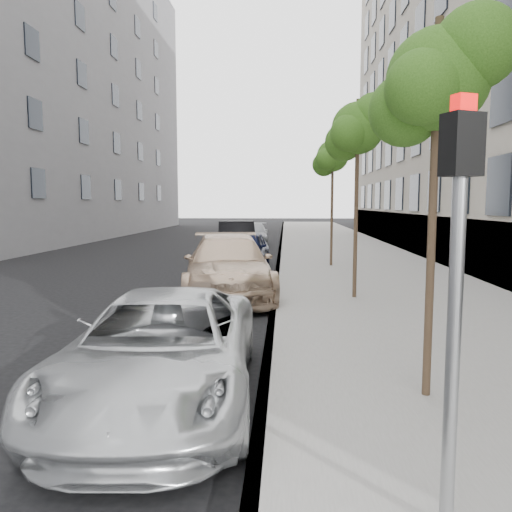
# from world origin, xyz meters

# --- Properties ---
(ground) EXTENTS (160.00, 160.00, 0.00)m
(ground) POSITION_xyz_m (0.00, 0.00, 0.00)
(ground) COLOR black
(ground) RESTS_ON ground
(sidewalk) EXTENTS (6.40, 72.00, 0.14)m
(sidewalk) POSITION_xyz_m (4.30, 24.00, 0.07)
(sidewalk) COLOR gray
(sidewalk) RESTS_ON ground
(curb) EXTENTS (0.15, 72.00, 0.14)m
(curb) POSITION_xyz_m (1.18, 24.00, 0.07)
(curb) COLOR #9E9B93
(curb) RESTS_ON ground
(tree_near) EXTENTS (1.57, 1.37, 4.57)m
(tree_near) POSITION_xyz_m (3.23, 1.50, 3.93)
(tree_near) COLOR #38281C
(tree_near) RESTS_ON sidewalk
(tree_mid) EXTENTS (1.64, 1.44, 5.00)m
(tree_mid) POSITION_xyz_m (3.23, 8.00, 4.33)
(tree_mid) COLOR #38281C
(tree_mid) RESTS_ON sidewalk
(tree_far) EXTENTS (1.57, 1.37, 4.91)m
(tree_far) POSITION_xyz_m (3.23, 14.50, 4.26)
(tree_far) COLOR #38281C
(tree_far) RESTS_ON sidewalk
(signal_pole) EXTENTS (0.29, 0.26, 3.08)m
(signal_pole) POSITION_xyz_m (2.62, -1.11, 2.07)
(signal_pole) COLOR #939699
(signal_pole) RESTS_ON sidewalk
(minivan) EXTENTS (2.51, 4.99, 1.36)m
(minivan) POSITION_xyz_m (-0.10, 1.45, 0.68)
(minivan) COLOR silver
(minivan) RESTS_ON ground
(suv) EXTENTS (3.07, 5.91, 1.64)m
(suv) POSITION_xyz_m (-0.10, 8.71, 0.82)
(suv) COLOR #CFB193
(suv) RESTS_ON ground
(sedan_blue) EXTENTS (1.87, 4.37, 1.47)m
(sedan_blue) POSITION_xyz_m (-0.10, 14.29, 0.74)
(sedan_blue) COLOR black
(sedan_blue) RESTS_ON ground
(sedan_black) EXTENTS (2.32, 5.13, 1.63)m
(sedan_black) POSITION_xyz_m (-0.94, 19.53, 0.82)
(sedan_black) COLOR black
(sedan_black) RESTS_ON ground
(sedan_rear) EXTENTS (1.98, 4.69, 1.35)m
(sedan_rear) POSITION_xyz_m (-0.53, 24.93, 0.68)
(sedan_rear) COLOR gray
(sedan_rear) RESTS_ON ground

